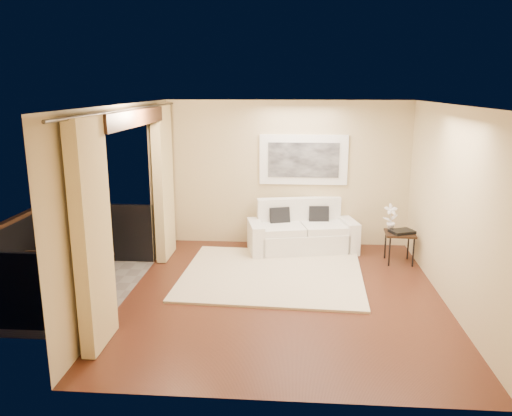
# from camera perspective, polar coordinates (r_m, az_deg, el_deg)

# --- Properties ---
(floor) EXTENTS (5.00, 5.00, 0.00)m
(floor) POSITION_cam_1_polar(r_m,az_deg,el_deg) (7.32, 3.19, -9.92)
(floor) COLOR #4F2617
(floor) RESTS_ON ground
(room_shell) EXTENTS (5.00, 6.40, 5.00)m
(room_shell) POSITION_cam_1_polar(r_m,az_deg,el_deg) (7.08, -14.30, 9.95)
(room_shell) COLOR white
(room_shell) RESTS_ON ground
(balcony) EXTENTS (1.81, 2.60, 1.17)m
(balcony) POSITION_cam_1_polar(r_m,az_deg,el_deg) (8.01, -21.36, -7.39)
(balcony) COLOR #605B56
(balcony) RESTS_ON ground
(curtains) EXTENTS (0.16, 4.80, 2.64)m
(curtains) POSITION_cam_1_polar(r_m,az_deg,el_deg) (7.24, -13.60, 0.58)
(curtains) COLOR #DDC788
(curtains) RESTS_ON ground
(artwork) EXTENTS (1.62, 0.07, 0.92)m
(artwork) POSITION_cam_1_polar(r_m,az_deg,el_deg) (9.27, 5.45, 5.50)
(artwork) COLOR white
(artwork) RESTS_ON room_shell
(rug) EXTENTS (2.94, 2.59, 0.04)m
(rug) POSITION_cam_1_polar(r_m,az_deg,el_deg) (8.02, 1.86, -7.60)
(rug) COLOR beige
(rug) RESTS_ON floor
(sofa) EXTENTS (2.06, 1.21, 0.93)m
(sofa) POSITION_cam_1_polar(r_m,az_deg,el_deg) (9.18, 5.21, -2.84)
(sofa) COLOR white
(sofa) RESTS_ON floor
(side_table) EXTENTS (0.52, 0.52, 0.53)m
(side_table) POSITION_cam_1_polar(r_m,az_deg,el_deg) (8.80, 16.13, -3.07)
(side_table) COLOR black
(side_table) RESTS_ON floor
(tray) EXTENTS (0.46, 0.40, 0.05)m
(tray) POSITION_cam_1_polar(r_m,az_deg,el_deg) (8.76, 16.34, -2.59)
(tray) COLOR black
(tray) RESTS_ON side_table
(orchid) EXTENTS (0.27, 0.21, 0.46)m
(orchid) POSITION_cam_1_polar(r_m,az_deg,el_deg) (8.82, 15.15, -1.02)
(orchid) COLOR white
(orchid) RESTS_ON side_table
(bistro_table) EXTENTS (0.71, 0.71, 0.76)m
(bistro_table) POSITION_cam_1_polar(r_m,az_deg,el_deg) (8.14, -19.88, -3.21)
(bistro_table) COLOR black
(bistro_table) RESTS_ON balcony
(balcony_chair_far) EXTENTS (0.43, 0.43, 0.95)m
(balcony_chair_far) POSITION_cam_1_polar(r_m,az_deg,el_deg) (7.77, -18.04, -4.89)
(balcony_chair_far) COLOR black
(balcony_chair_far) RESTS_ON balcony
(balcony_chair_near) EXTENTS (0.45, 0.45, 0.88)m
(balcony_chair_near) POSITION_cam_1_polar(r_m,az_deg,el_deg) (7.06, -23.29, -7.59)
(balcony_chair_near) COLOR black
(balcony_chair_near) RESTS_ON balcony
(ice_bucket) EXTENTS (0.18, 0.18, 0.20)m
(ice_bucket) POSITION_cam_1_polar(r_m,az_deg,el_deg) (8.21, -20.68, -1.82)
(ice_bucket) COLOR silver
(ice_bucket) RESTS_ON bistro_table
(candle) EXTENTS (0.06, 0.06, 0.07)m
(candle) POSITION_cam_1_polar(r_m,az_deg,el_deg) (8.24, -19.41, -2.12)
(candle) COLOR red
(candle) RESTS_ON bistro_table
(vase) EXTENTS (0.04, 0.04, 0.18)m
(vase) POSITION_cam_1_polar(r_m,az_deg,el_deg) (7.93, -20.69, -2.41)
(vase) COLOR silver
(vase) RESTS_ON bistro_table
(glass_a) EXTENTS (0.06, 0.06, 0.12)m
(glass_a) POSITION_cam_1_polar(r_m,az_deg,el_deg) (7.96, -19.25, -2.47)
(glass_a) COLOR silver
(glass_a) RESTS_ON bistro_table
(glass_b) EXTENTS (0.06, 0.06, 0.12)m
(glass_b) POSITION_cam_1_polar(r_m,az_deg,el_deg) (8.06, -18.82, -2.23)
(glass_b) COLOR white
(glass_b) RESTS_ON bistro_table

